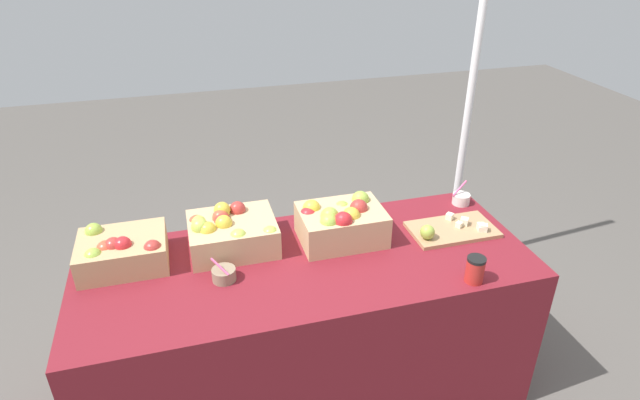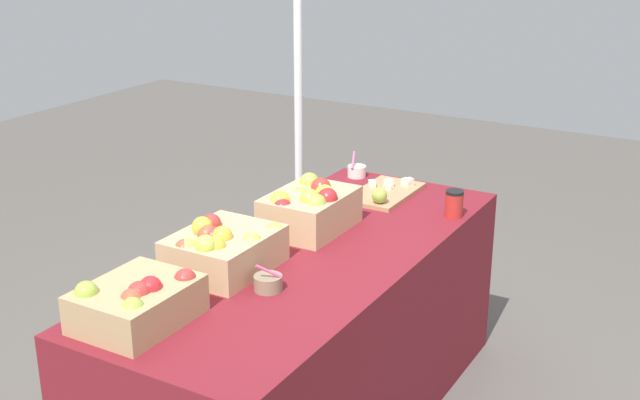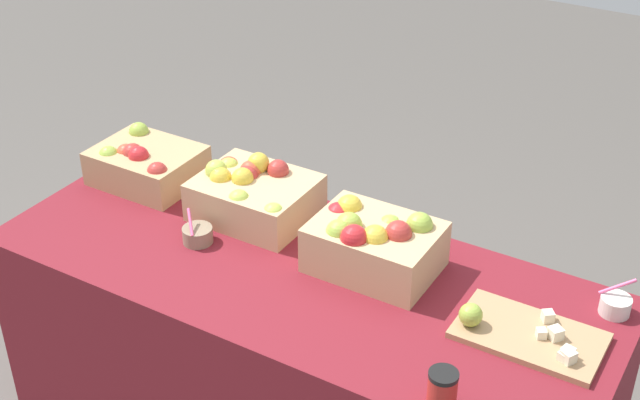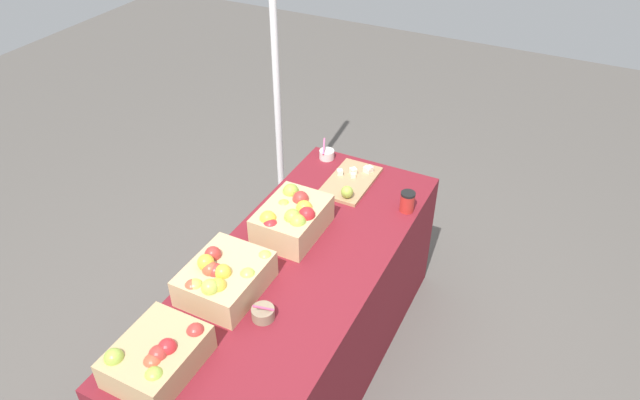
{
  "view_description": "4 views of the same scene",
  "coord_description": "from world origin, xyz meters",
  "px_view_note": "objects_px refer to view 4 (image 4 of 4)",
  "views": [
    {
      "loc": [
        -0.44,
        -1.77,
        2.02
      ],
      "look_at": [
        0.08,
        0.07,
        0.98
      ],
      "focal_mm": 29.64,
      "sensor_mm": 36.0,
      "label": 1
    },
    {
      "loc": [
        -2.4,
        -1.43,
        1.93
      ],
      "look_at": [
        0.01,
        -0.03,
        0.94
      ],
      "focal_mm": 46.69,
      "sensor_mm": 36.0,
      "label": 2
    },
    {
      "loc": [
        1.15,
        -1.81,
        2.28
      ],
      "look_at": [
        0.06,
        0.01,
        0.99
      ],
      "focal_mm": 49.56,
      "sensor_mm": 36.0,
      "label": 3
    },
    {
      "loc": [
        -1.69,
        -0.98,
        2.52
      ],
      "look_at": [
        0.19,
        -0.03,
        0.98
      ],
      "focal_mm": 32.51,
      "sensor_mm": 36.0,
      "label": 4
    }
  ],
  "objects_px": {
    "apple_crate_left": "(157,356)",
    "apple_crate_middle": "(224,277)",
    "cutting_board_front": "(351,182)",
    "apple_crate_right": "(292,218)",
    "sample_bowl_mid": "(327,154)",
    "coffee_cup": "(407,202)",
    "tent_pole": "(276,79)",
    "sample_bowl_near": "(263,313)"
  },
  "relations": [
    {
      "from": "apple_crate_right",
      "to": "sample_bowl_mid",
      "type": "bearing_deg",
      "value": 12.49
    },
    {
      "from": "cutting_board_front",
      "to": "apple_crate_left",
      "type": "bearing_deg",
      "value": 174.5
    },
    {
      "from": "cutting_board_front",
      "to": "sample_bowl_mid",
      "type": "xyz_separation_m",
      "value": [
        0.18,
        0.23,
        0.01
      ]
    },
    {
      "from": "apple_crate_right",
      "to": "apple_crate_left",
      "type": "bearing_deg",
      "value": 176.6
    },
    {
      "from": "apple_crate_middle",
      "to": "sample_bowl_near",
      "type": "height_order",
      "value": "apple_crate_middle"
    },
    {
      "from": "apple_crate_middle",
      "to": "sample_bowl_mid",
      "type": "distance_m",
      "value": 1.16
    },
    {
      "from": "cutting_board_front",
      "to": "tent_pole",
      "type": "distance_m",
      "value": 0.88
    },
    {
      "from": "sample_bowl_near",
      "to": "tent_pole",
      "type": "relative_size",
      "value": 0.05
    },
    {
      "from": "tent_pole",
      "to": "sample_bowl_near",
      "type": "bearing_deg",
      "value": -151.95
    },
    {
      "from": "apple_crate_left",
      "to": "apple_crate_middle",
      "type": "height_order",
      "value": "apple_crate_middle"
    },
    {
      "from": "apple_crate_middle",
      "to": "cutting_board_front",
      "type": "bearing_deg",
      "value": -8.56
    },
    {
      "from": "apple_crate_right",
      "to": "cutting_board_front",
      "type": "relative_size",
      "value": 0.94
    },
    {
      "from": "apple_crate_left",
      "to": "sample_bowl_near",
      "type": "bearing_deg",
      "value": -28.88
    },
    {
      "from": "apple_crate_right",
      "to": "coffee_cup",
      "type": "bearing_deg",
      "value": -46.02
    },
    {
      "from": "apple_crate_right",
      "to": "tent_pole",
      "type": "relative_size",
      "value": 0.18
    },
    {
      "from": "apple_crate_right",
      "to": "sample_bowl_mid",
      "type": "distance_m",
      "value": 0.7
    },
    {
      "from": "apple_crate_left",
      "to": "coffee_cup",
      "type": "height_order",
      "value": "apple_crate_left"
    },
    {
      "from": "sample_bowl_mid",
      "to": "cutting_board_front",
      "type": "bearing_deg",
      "value": -127.76
    },
    {
      "from": "apple_crate_left",
      "to": "sample_bowl_mid",
      "type": "distance_m",
      "value": 1.6
    },
    {
      "from": "sample_bowl_mid",
      "to": "coffee_cup",
      "type": "distance_m",
      "value": 0.64
    },
    {
      "from": "apple_crate_middle",
      "to": "tent_pole",
      "type": "xyz_separation_m",
      "value": [
        1.42,
        0.57,
        0.2
      ]
    },
    {
      "from": "cutting_board_front",
      "to": "tent_pole",
      "type": "xyz_separation_m",
      "value": [
        0.45,
        0.71,
        0.27
      ]
    },
    {
      "from": "apple_crate_left",
      "to": "sample_bowl_near",
      "type": "xyz_separation_m",
      "value": [
        0.39,
        -0.21,
        -0.04
      ]
    },
    {
      "from": "sample_bowl_near",
      "to": "tent_pole",
      "type": "height_order",
      "value": "tent_pole"
    },
    {
      "from": "apple_crate_left",
      "to": "apple_crate_middle",
      "type": "distance_m",
      "value": 0.44
    },
    {
      "from": "apple_crate_left",
      "to": "apple_crate_right",
      "type": "bearing_deg",
      "value": -3.4
    },
    {
      "from": "sample_bowl_mid",
      "to": "tent_pole",
      "type": "relative_size",
      "value": 0.05
    },
    {
      "from": "tent_pole",
      "to": "coffee_cup",
      "type": "bearing_deg",
      "value": -116.67
    },
    {
      "from": "coffee_cup",
      "to": "tent_pole",
      "type": "bearing_deg",
      "value": 63.33
    },
    {
      "from": "apple_crate_middle",
      "to": "sample_bowl_near",
      "type": "xyz_separation_m",
      "value": [
        -0.06,
        -0.22,
        -0.05
      ]
    },
    {
      "from": "apple_crate_left",
      "to": "cutting_board_front",
      "type": "bearing_deg",
      "value": -5.5
    },
    {
      "from": "sample_bowl_near",
      "to": "sample_bowl_mid",
      "type": "relative_size",
      "value": 0.94
    },
    {
      "from": "apple_crate_middle",
      "to": "tent_pole",
      "type": "bearing_deg",
      "value": 21.67
    },
    {
      "from": "apple_crate_right",
      "to": "tent_pole",
      "type": "height_order",
      "value": "tent_pole"
    },
    {
      "from": "apple_crate_right",
      "to": "coffee_cup",
      "type": "relative_size",
      "value": 3.34
    },
    {
      "from": "apple_crate_left",
      "to": "apple_crate_middle",
      "type": "bearing_deg",
      "value": 1.3
    },
    {
      "from": "sample_bowl_mid",
      "to": "apple_crate_right",
      "type": "bearing_deg",
      "value": -167.51
    },
    {
      "from": "apple_crate_middle",
      "to": "cutting_board_front",
      "type": "xyz_separation_m",
      "value": [
        0.97,
        -0.15,
        -0.06
      ]
    },
    {
      "from": "apple_crate_left",
      "to": "coffee_cup",
      "type": "bearing_deg",
      "value": -20.01
    },
    {
      "from": "tent_pole",
      "to": "sample_bowl_mid",
      "type": "bearing_deg",
      "value": -119.37
    },
    {
      "from": "apple_crate_left",
      "to": "cutting_board_front",
      "type": "distance_m",
      "value": 1.42
    },
    {
      "from": "sample_bowl_mid",
      "to": "sample_bowl_near",
      "type": "bearing_deg",
      "value": -165.67
    }
  ]
}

